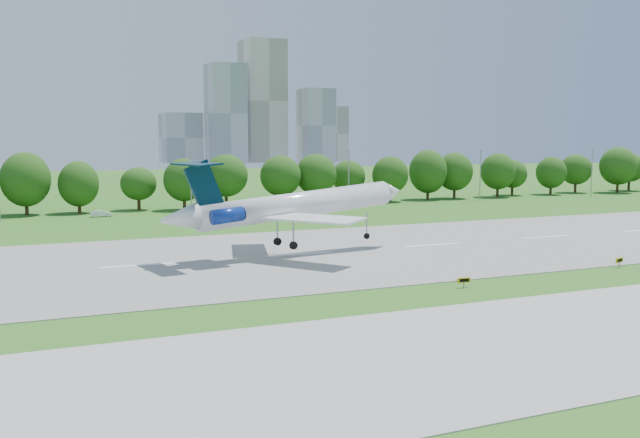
{
  "coord_description": "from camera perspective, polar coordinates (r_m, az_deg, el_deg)",
  "views": [
    {
      "loc": [
        -53.83,
        -57.98,
        14.51
      ],
      "look_at": [
        -20.2,
        18.0,
        5.31
      ],
      "focal_mm": 40.0,
      "sensor_mm": 36.0,
      "label": 1
    }
  ],
  "objects": [
    {
      "name": "light_poles",
      "position": [
        149.32,
        -3.74,
        3.16
      ],
      "size": [
        175.9,
        0.25,
        12.19
      ],
      "color": "gray",
      "rests_on": "ground"
    },
    {
      "name": "airliner",
      "position": [
        89.03,
        -2.75,
        1.08
      ],
      "size": [
        34.82,
        25.03,
        11.23
      ],
      "rotation": [
        0.0,
        -0.07,
        0.16
      ],
      "color": "white",
      "rests_on": "ground"
    },
    {
      "name": "taxi_sign_left",
      "position": [
        72.03,
        11.43,
        -4.83
      ],
      "size": [
        1.43,
        0.26,
        1.0
      ],
      "rotation": [
        0.0,
        0.0,
        -0.06
      ],
      "color": "gray",
      "rests_on": "ground"
    },
    {
      "name": "ground",
      "position": [
        80.44,
        18.74,
        -4.42
      ],
      "size": [
        600.0,
        600.0,
        0.0
      ],
      "primitive_type": "plane",
      "color": "#28671B",
      "rests_on": "ground"
    },
    {
      "name": "skyline",
      "position": [
        474.56,
        -4.98,
        8.22
      ],
      "size": [
        127.0,
        52.0,
        80.0
      ],
      "color": "#B2B2B7",
      "rests_on": "ground"
    },
    {
      "name": "service_vehicle_a",
      "position": [
        141.8,
        -17.1,
        0.42
      ],
      "size": [
        3.92,
        1.48,
        1.28
      ],
      "primitive_type": "imported",
      "rotation": [
        0.0,
        0.0,
        1.6
      ],
      "color": "white",
      "rests_on": "ground"
    },
    {
      "name": "tree_line",
      "position": [
        159.57,
        -4.13,
        3.31
      ],
      "size": [
        288.4,
        8.4,
        10.4
      ],
      "color": "#382314",
      "rests_on": "ground"
    },
    {
      "name": "runway",
      "position": [
        99.97,
        9.01,
        -2.09
      ],
      "size": [
        400.0,
        45.0,
        0.08
      ],
      "primitive_type": "cube",
      "color": "gray",
      "rests_on": "ground"
    },
    {
      "name": "service_vehicle_b",
      "position": [
        140.2,
        -5.22,
        0.62
      ],
      "size": [
        4.16,
        3.24,
        1.32
      ],
      "primitive_type": "imported",
      "rotation": [
        0.0,
        0.0,
        1.07
      ],
      "color": "silver",
      "rests_on": "ground"
    },
    {
      "name": "taxi_sign_centre",
      "position": [
        88.73,
        22.83,
        -3.07
      ],
      "size": [
        1.53,
        0.67,
        1.1
      ],
      "rotation": [
        0.0,
        0.0,
        0.33
      ],
      "color": "gray",
      "rests_on": "ground"
    }
  ]
}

